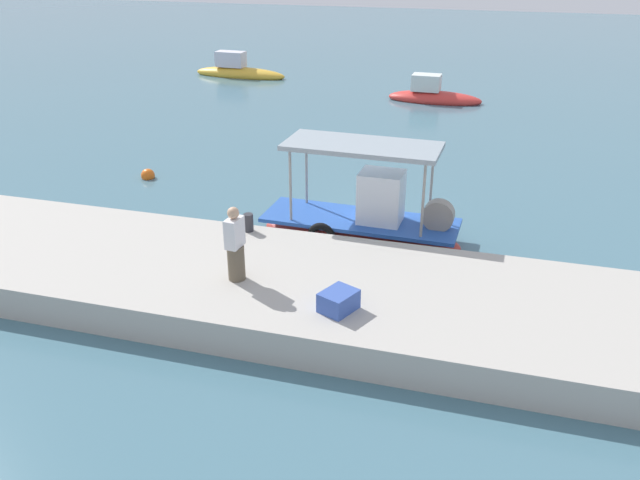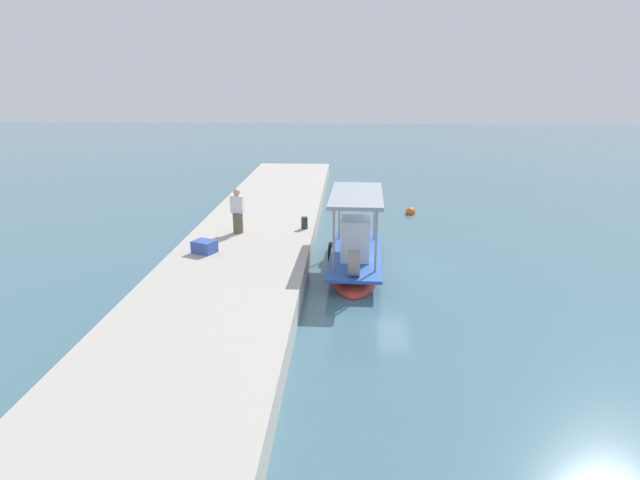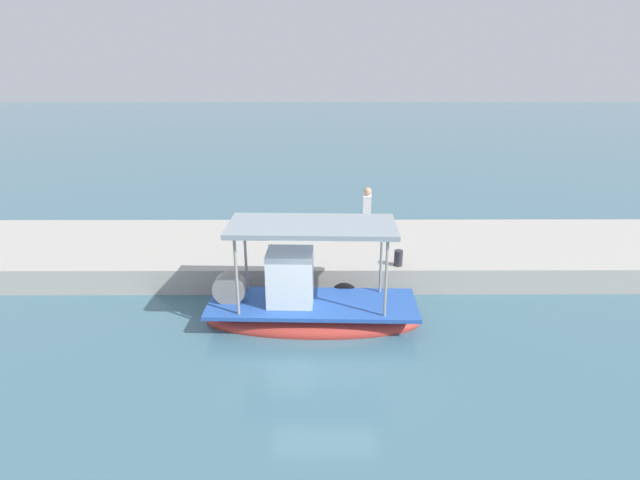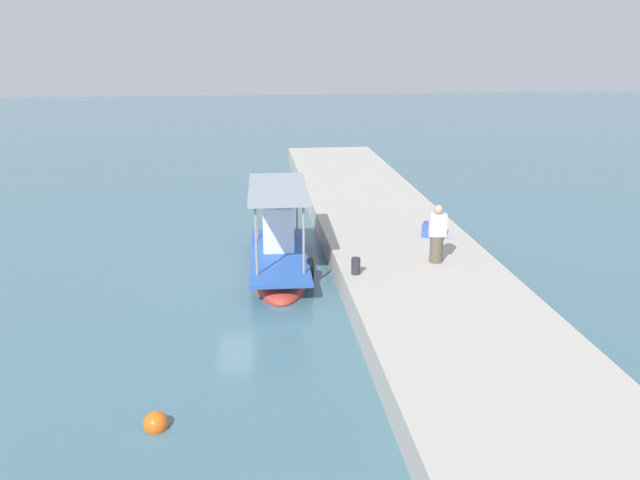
{
  "view_description": "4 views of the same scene",
  "coord_description": "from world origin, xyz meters",
  "px_view_note": "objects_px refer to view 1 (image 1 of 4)",
  "views": [
    {
      "loc": [
        3.66,
        -16.14,
        7.34
      ],
      "look_at": [
        -0.24,
        -2.62,
        0.75
      ],
      "focal_mm": 36.64,
      "sensor_mm": 36.0,
      "label": 1
    },
    {
      "loc": [
        17.49,
        -0.94,
        6.2
      ],
      "look_at": [
        0.63,
        -1.83,
        1.11
      ],
      "focal_mm": 30.39,
      "sensor_mm": 36.0,
      "label": 2
    },
    {
      "loc": [
        0.16,
        10.49,
        6.36
      ],
      "look_at": [
        0.1,
        -3.3,
        1.22
      ],
      "focal_mm": 28.44,
      "sensor_mm": 36.0,
      "label": 3
    },
    {
      "loc": [
        -18.0,
        0.28,
        6.79
      ],
      "look_at": [
        0.7,
        -1.93,
        0.82
      ],
      "focal_mm": 36.56,
      "sensor_mm": 36.0,
      "label": 4
    }
  ],
  "objects_px": {
    "fisherman_near_bollard": "(235,247)",
    "moored_boat_near": "(433,96)",
    "main_fishing_boat": "(364,223)",
    "marker_buoy": "(148,175)",
    "mooring_bollard": "(248,223)",
    "moored_boat_mid": "(239,72)",
    "cargo_crate": "(339,301)"
  },
  "relations": [
    {
      "from": "fisherman_near_bollard",
      "to": "marker_buoy",
      "type": "bearing_deg",
      "value": 131.44
    },
    {
      "from": "fisherman_near_bollard",
      "to": "cargo_crate",
      "type": "distance_m",
      "value": 2.53
    },
    {
      "from": "mooring_bollard",
      "to": "moored_boat_near",
      "type": "height_order",
      "value": "moored_boat_near"
    },
    {
      "from": "main_fishing_boat",
      "to": "moored_boat_near",
      "type": "xyz_separation_m",
      "value": [
        -0.22,
        16.45,
        -0.21
      ]
    },
    {
      "from": "cargo_crate",
      "to": "mooring_bollard",
      "type": "bearing_deg",
      "value": 135.51
    },
    {
      "from": "moored_boat_mid",
      "to": "cargo_crate",
      "type": "bearing_deg",
      "value": -63.37
    },
    {
      "from": "marker_buoy",
      "to": "moored_boat_near",
      "type": "distance_m",
      "value": 15.77
    },
    {
      "from": "cargo_crate",
      "to": "moored_boat_near",
      "type": "relative_size",
      "value": 0.15
    },
    {
      "from": "moored_boat_near",
      "to": "moored_boat_mid",
      "type": "relative_size",
      "value": 0.82
    },
    {
      "from": "main_fishing_boat",
      "to": "fisherman_near_bollard",
      "type": "xyz_separation_m",
      "value": [
        -1.81,
        -4.26,
        1.02
      ]
    },
    {
      "from": "moored_boat_mid",
      "to": "moored_boat_near",
      "type": "bearing_deg",
      "value": -15.27
    },
    {
      "from": "cargo_crate",
      "to": "moored_boat_near",
      "type": "distance_m",
      "value": 21.37
    },
    {
      "from": "moored_boat_near",
      "to": "moored_boat_mid",
      "type": "height_order",
      "value": "moored_boat_mid"
    },
    {
      "from": "main_fishing_boat",
      "to": "marker_buoy",
      "type": "distance_m",
      "value": 8.4
    },
    {
      "from": "cargo_crate",
      "to": "marker_buoy",
      "type": "relative_size",
      "value": 1.52
    },
    {
      "from": "marker_buoy",
      "to": "cargo_crate",
      "type": "bearing_deg",
      "value": -41.68
    },
    {
      "from": "mooring_bollard",
      "to": "moored_boat_mid",
      "type": "xyz_separation_m",
      "value": [
        -9.2,
        21.46,
        -0.69
      ]
    },
    {
      "from": "fisherman_near_bollard",
      "to": "moored_boat_near",
      "type": "bearing_deg",
      "value": 85.62
    },
    {
      "from": "moored_boat_near",
      "to": "main_fishing_boat",
      "type": "bearing_deg",
      "value": -89.22
    },
    {
      "from": "fisherman_near_bollard",
      "to": "moored_boat_near",
      "type": "xyz_separation_m",
      "value": [
        1.59,
        20.71,
        -1.23
      ]
    },
    {
      "from": "mooring_bollard",
      "to": "cargo_crate",
      "type": "height_order",
      "value": "mooring_bollard"
    },
    {
      "from": "fisherman_near_bollard",
      "to": "moored_boat_mid",
      "type": "bearing_deg",
      "value": 112.52
    },
    {
      "from": "moored_boat_near",
      "to": "fisherman_near_bollard",
      "type": "bearing_deg",
      "value": -94.38
    },
    {
      "from": "fisherman_near_bollard",
      "to": "marker_buoy",
      "type": "xyz_separation_m",
      "value": [
        -6.14,
        6.96,
        -1.39
      ]
    },
    {
      "from": "mooring_bollard",
      "to": "moored_boat_mid",
      "type": "relative_size",
      "value": 0.08
    },
    {
      "from": "main_fishing_boat",
      "to": "mooring_bollard",
      "type": "height_order",
      "value": "main_fishing_boat"
    },
    {
      "from": "mooring_bollard",
      "to": "marker_buoy",
      "type": "xyz_separation_m",
      "value": [
        -5.46,
        4.58,
        -0.87
      ]
    },
    {
      "from": "mooring_bollard",
      "to": "marker_buoy",
      "type": "bearing_deg",
      "value": 140.01
    },
    {
      "from": "mooring_bollard",
      "to": "moored_boat_mid",
      "type": "distance_m",
      "value": 23.36
    },
    {
      "from": "mooring_bollard",
      "to": "moored_boat_mid",
      "type": "bearing_deg",
      "value": 113.21
    },
    {
      "from": "main_fishing_boat",
      "to": "cargo_crate",
      "type": "height_order",
      "value": "main_fishing_boat"
    },
    {
      "from": "moored_boat_near",
      "to": "cargo_crate",
      "type": "bearing_deg",
      "value": -87.86
    }
  ]
}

